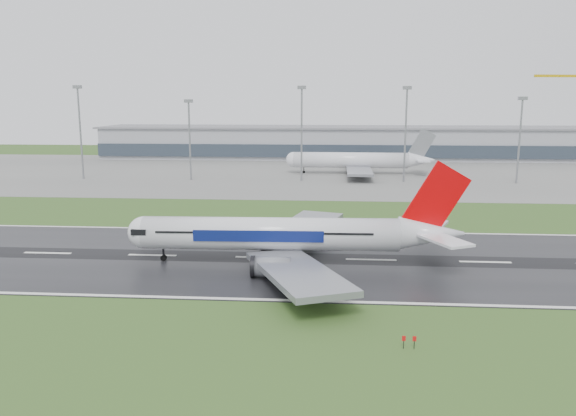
{
  "coord_description": "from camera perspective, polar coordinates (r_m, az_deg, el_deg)",
  "views": [
    {
      "loc": [
        -7.68,
        -96.82,
        27.85
      ],
      "look_at": [
        -15.81,
        12.0,
        7.0
      ],
      "focal_mm": 34.71,
      "sensor_mm": 36.0,
      "label": 1
    }
  ],
  "objects": [
    {
      "name": "floodmast_4",
      "position": [
        207.69,
        22.62,
        6.23
      ],
      "size": [
        0.64,
        0.64,
        28.43
      ],
      "primitive_type": "cylinder",
      "color": "gray",
      "rests_on": "ground"
    },
    {
      "name": "terminal",
      "position": [
        282.65,
        5.86,
        6.63
      ],
      "size": [
        240.0,
        36.0,
        15.0
      ],
      "primitive_type": "cube",
      "color": "gray",
      "rests_on": "ground"
    },
    {
      "name": "floodmast_1",
      "position": [
        203.56,
        -10.03,
        6.69
      ],
      "size": [
        0.64,
        0.64,
        27.56
      ],
      "primitive_type": "cylinder",
      "color": "gray",
      "rests_on": "ground"
    },
    {
      "name": "floodmast_0",
      "position": [
        216.82,
        -20.48,
        7.08
      ],
      "size": [
        0.64,
        0.64,
        32.51
      ],
      "primitive_type": "cylinder",
      "color": "gray",
      "rests_on": "ground"
    },
    {
      "name": "floodmast_2",
      "position": [
        197.42,
        1.4,
        7.4
      ],
      "size": [
        0.64,
        0.64,
        32.18
      ],
      "primitive_type": "cylinder",
      "color": "gray",
      "rests_on": "ground"
    },
    {
      "name": "floodmast_3",
      "position": [
        198.9,
        11.93,
        7.17
      ],
      "size": [
        0.64,
        0.64,
        32.0
      ],
      "primitive_type": "cylinder",
      "color": "gray",
      "rests_on": "ground"
    },
    {
      "name": "apron",
      "position": [
        223.68,
        6.22,
        3.61
      ],
      "size": [
        400.0,
        130.0,
        0.08
      ],
      "primitive_type": "cube",
      "color": "slate",
      "rests_on": "ground"
    },
    {
      "name": "parked_airliner",
      "position": [
        219.59,
        7.08,
        5.73
      ],
      "size": [
        59.44,
        55.45,
        17.19
      ],
      "primitive_type": null,
      "rotation": [
        0.0,
        0.0,
        -0.01
      ],
      "color": "silver",
      "rests_on": "apron"
    },
    {
      "name": "runway",
      "position": [
        101.02,
        8.5,
        -5.28
      ],
      "size": [
        400.0,
        45.0,
        0.1
      ],
      "primitive_type": "cube",
      "color": "black",
      "rests_on": "ground"
    },
    {
      "name": "ground",
      "position": [
        101.03,
        8.5,
        -5.31
      ],
      "size": [
        520.0,
        520.0,
        0.0
      ],
      "primitive_type": "plane",
      "color": "#2C4C1C",
      "rests_on": "ground"
    },
    {
      "name": "main_airliner",
      "position": [
        96.25,
        0.64,
        -0.64
      ],
      "size": [
        60.15,
        57.45,
        17.27
      ],
      "primitive_type": null,
      "rotation": [
        0.0,
        0.0,
        0.03
      ],
      "color": "silver",
      "rests_on": "runway"
    }
  ]
}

